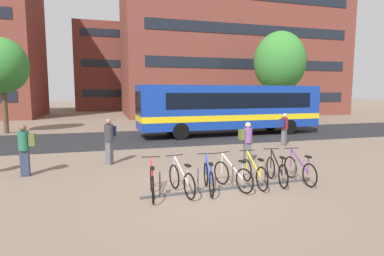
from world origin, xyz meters
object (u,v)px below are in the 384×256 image
(parked_bicycle_yellow_4, at_px, (254,173))
(parked_bicycle_white_3, at_px, (232,176))
(street_tree_0, at_px, (2,66))
(commuter_navy_pack_2, at_px, (109,138))
(street_tree_1, at_px, (280,62))
(commuter_olive_pack_1, at_px, (247,140))
(commuter_navy_pack_3, at_px, (284,127))
(commuter_olive_pack_0, at_px, (25,147))
(parked_bicycle_silver_1, at_px, (181,180))
(parked_bicycle_black_5, at_px, (277,171))
(parked_bicycle_purple_6, at_px, (300,170))
(parked_bicycle_blue_2, at_px, (209,178))
(parked_bicycle_red_0, at_px, (152,183))
(city_bus, at_px, (229,108))

(parked_bicycle_yellow_4, bearing_deg, parked_bicycle_white_3, 96.71)
(street_tree_0, bearing_deg, parked_bicycle_white_3, -57.12)
(commuter_navy_pack_2, height_order, street_tree_1, street_tree_1)
(commuter_olive_pack_1, bearing_deg, street_tree_0, 134.81)
(parked_bicycle_white_3, height_order, parked_bicycle_yellow_4, same)
(commuter_navy_pack_3, bearing_deg, parked_bicycle_white_3, -167.50)
(commuter_olive_pack_0, distance_m, street_tree_1, 24.41)
(parked_bicycle_silver_1, xyz_separation_m, parked_bicycle_black_5, (3.04, 0.15, 0.00))
(commuter_olive_pack_0, bearing_deg, parked_bicycle_silver_1, 145.17)
(parked_bicycle_silver_1, bearing_deg, parked_bicycle_purple_6, -99.26)
(parked_bicycle_yellow_4, relative_size, parked_bicycle_purple_6, 1.00)
(parked_bicycle_silver_1, distance_m, street_tree_0, 17.98)
(commuter_olive_pack_0, bearing_deg, commuter_navy_pack_2, -160.09)
(parked_bicycle_blue_2, relative_size, parked_bicycle_purple_6, 0.99)
(parked_bicycle_blue_2, bearing_deg, parked_bicycle_yellow_4, -75.17)
(parked_bicycle_yellow_4, bearing_deg, street_tree_0, 36.05)
(street_tree_0, bearing_deg, parked_bicycle_yellow_4, -55.15)
(parked_bicycle_black_5, bearing_deg, commuter_navy_pack_3, -24.37)
(parked_bicycle_black_5, height_order, street_tree_0, street_tree_0)
(parked_bicycle_red_0, relative_size, street_tree_0, 0.27)
(parked_bicycle_red_0, relative_size, parked_bicycle_silver_1, 1.01)
(parked_bicycle_silver_1, distance_m, commuter_navy_pack_2, 4.56)
(parked_bicycle_blue_2, relative_size, parked_bicycle_yellow_4, 0.99)
(city_bus, xyz_separation_m, parked_bicycle_blue_2, (-5.13, -10.66, -1.39))
(parked_bicycle_blue_2, distance_m, parked_bicycle_white_3, 0.75)
(parked_bicycle_silver_1, xyz_separation_m, commuter_olive_pack_0, (-4.52, 3.16, 0.61))
(parked_bicycle_blue_2, height_order, parked_bicycle_yellow_4, same)
(street_tree_0, bearing_deg, parked_bicycle_purple_6, -51.50)
(parked_bicycle_silver_1, bearing_deg, commuter_olive_pack_0, 44.93)
(parked_bicycle_black_5, xyz_separation_m, commuter_navy_pack_3, (3.94, 5.77, 0.60))
(commuter_olive_pack_0, relative_size, commuter_olive_pack_1, 1.07)
(commuter_olive_pack_1, bearing_deg, parked_bicycle_silver_1, -137.94)
(city_bus, height_order, street_tree_0, street_tree_0)
(street_tree_0, bearing_deg, city_bus, -18.27)
(parked_bicycle_black_5, distance_m, parked_bicycle_purple_6, 0.75)
(parked_bicycle_purple_6, height_order, street_tree_0, street_tree_0)
(parked_bicycle_purple_6, relative_size, commuter_navy_pack_3, 1.02)
(city_bus, xyz_separation_m, commuter_olive_pack_0, (-10.43, -7.48, -0.78))
(parked_bicycle_black_5, distance_m, street_tree_0, 19.47)
(parked_bicycle_red_0, distance_m, parked_bicycle_blue_2, 1.59)
(street_tree_0, bearing_deg, parked_bicycle_black_5, -53.07)
(parked_bicycle_purple_6, distance_m, commuter_olive_pack_0, 8.88)
(parked_bicycle_black_5, distance_m, commuter_navy_pack_2, 6.31)
(parked_bicycle_red_0, distance_m, parked_bicycle_white_3, 2.34)
(parked_bicycle_red_0, distance_m, commuter_navy_pack_3, 9.82)
(parked_bicycle_silver_1, height_order, commuter_olive_pack_0, commuter_olive_pack_0)
(parked_bicycle_silver_1, bearing_deg, street_tree_1, -48.09)
(city_bus, relative_size, parked_bicycle_yellow_4, 7.02)
(parked_bicycle_silver_1, bearing_deg, parked_bicycle_red_0, 80.93)
(parked_bicycle_blue_2, bearing_deg, street_tree_0, 41.29)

